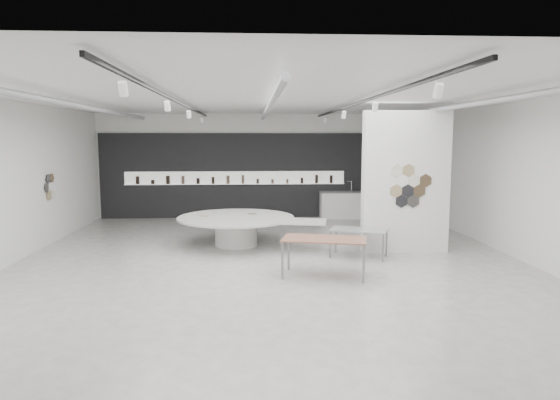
{
  "coord_description": "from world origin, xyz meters",
  "views": [
    {
      "loc": [
        -0.41,
        -11.42,
        2.9
      ],
      "look_at": [
        0.31,
        1.2,
        1.34
      ],
      "focal_mm": 32.0,
      "sensor_mm": 36.0,
      "label": 1
    }
  ],
  "objects": [
    {
      "name": "partition_column",
      "position": [
        3.5,
        1.0,
        1.8
      ],
      "size": [
        2.2,
        0.38,
        3.6
      ],
      "color": "white",
      "rests_on": "ground"
    },
    {
      "name": "sample_table_stone",
      "position": [
        2.2,
        0.47,
        0.64
      ],
      "size": [
        1.51,
        1.15,
        0.7
      ],
      "rotation": [
        0.0,
        0.0,
        -0.4
      ],
      "color": "gray",
      "rests_on": "ground"
    },
    {
      "name": "room",
      "position": [
        -0.09,
        -0.0,
        2.07
      ],
      "size": [
        12.02,
        14.02,
        3.82
      ],
      "color": "#BAB6B0",
      "rests_on": "ground"
    },
    {
      "name": "back_wall_display",
      "position": [
        -0.08,
        6.93,
        1.54
      ],
      "size": [
        11.8,
        0.27,
        3.1
      ],
      "color": "black",
      "rests_on": "ground"
    },
    {
      "name": "kitchen_counter",
      "position": [
        2.95,
        6.55,
        0.49
      ],
      "size": [
        1.73,
        0.69,
        1.35
      ],
      "rotation": [
        0.0,
        0.0,
        -0.01
      ],
      "color": "white",
      "rests_on": "ground"
    },
    {
      "name": "sample_table_wood",
      "position": [
        1.11,
        -1.17,
        0.76
      ],
      "size": [
        1.9,
        1.27,
        0.82
      ],
      "rotation": [
        0.0,
        0.0,
        -0.24
      ],
      "color": "brown",
      "rests_on": "ground"
    },
    {
      "name": "display_island",
      "position": [
        -0.78,
        1.97,
        0.52
      ],
      "size": [
        4.26,
        3.69,
        0.81
      ],
      "rotation": [
        0.0,
        0.0,
        -0.18
      ],
      "color": "white",
      "rests_on": "ground"
    }
  ]
}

